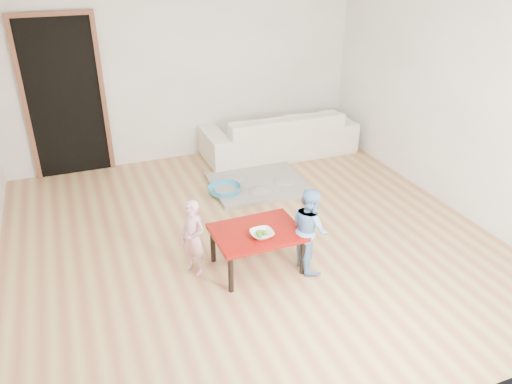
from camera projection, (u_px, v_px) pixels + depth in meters
floor at (249, 238)px, 5.37m from camera, size 5.00×5.00×0.01m
back_wall at (184, 67)px, 6.85m from camera, size 5.00×0.02×2.60m
right_wall at (456, 96)px, 5.60m from camera, size 0.02×5.00×2.60m
doorway at (65, 99)px, 6.43m from camera, size 1.02×0.08×2.11m
sofa at (279, 133)px, 7.33m from camera, size 2.23×0.89×0.65m
cushion at (269, 127)px, 7.08m from camera, size 0.47×0.42×0.13m
red_table at (257, 249)px, 4.80m from camera, size 0.83×0.63×0.41m
bowl at (262, 234)px, 4.61m from camera, size 0.21×0.21×0.05m
broccoli at (262, 234)px, 4.60m from camera, size 0.12×0.12×0.06m
child_pink at (193, 238)px, 4.66m from camera, size 0.30×0.33×0.76m
child_blue at (310, 229)px, 4.72m from camera, size 0.33×0.42×0.84m
basin at (225, 191)px, 6.23m from camera, size 0.41×0.41×0.13m
blanket at (259, 184)px, 6.47m from camera, size 1.23×1.04×0.06m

